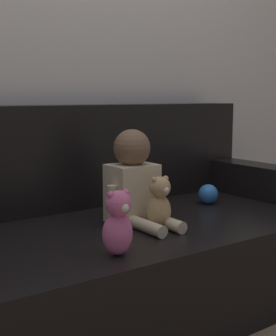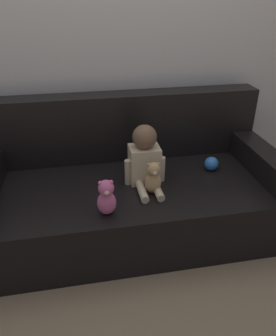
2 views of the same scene
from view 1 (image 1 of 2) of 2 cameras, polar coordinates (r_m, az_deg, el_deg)
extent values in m
plane|color=#9E8460|center=(2.06, -2.93, -17.15)|extent=(12.00, 12.00, 0.00)
cube|color=silver|center=(2.36, -10.67, 18.42)|extent=(8.00, 0.05, 2.60)
cube|color=black|center=(1.98, -2.98, -12.17)|extent=(1.95, 0.92, 0.38)
cube|color=black|center=(2.19, -8.25, 1.37)|extent=(1.95, 0.18, 0.48)
cube|color=black|center=(2.48, 14.71, -1.55)|extent=(0.16, 0.92, 0.17)
cube|color=beige|center=(1.93, -0.73, -3.07)|extent=(0.19, 0.15, 0.24)
sphere|color=brown|center=(1.90, -0.74, 2.48)|extent=(0.15, 0.15, 0.15)
cylinder|color=beige|center=(1.79, 1.14, -7.15)|extent=(0.05, 0.19, 0.05)
cylinder|color=beige|center=(1.85, 3.52, -6.67)|extent=(0.05, 0.19, 0.05)
cylinder|color=beige|center=(1.86, -3.12, -4.66)|extent=(0.04, 0.04, 0.17)
cylinder|color=beige|center=(1.99, 2.25, -3.81)|extent=(0.04, 0.04, 0.17)
ellipsoid|color=tan|center=(1.84, 2.56, -5.33)|extent=(0.10, 0.08, 0.14)
sphere|color=tan|center=(1.81, 2.70, -2.36)|extent=(0.08, 0.08, 0.08)
sphere|color=tan|center=(1.79, 2.02, -1.47)|extent=(0.02, 0.02, 0.02)
sphere|color=tan|center=(1.82, 3.38, -1.29)|extent=(0.02, 0.02, 0.02)
sphere|color=beige|center=(1.79, 3.36, -2.72)|extent=(0.03, 0.03, 0.03)
ellipsoid|color=#DB6699|center=(1.54, -2.52, -8.01)|extent=(0.11, 0.09, 0.14)
sphere|color=#DB6699|center=(1.51, -2.41, -4.37)|extent=(0.09, 0.09, 0.09)
sphere|color=#DB6699|center=(1.49, -3.33, -3.29)|extent=(0.02, 0.02, 0.02)
sphere|color=#DB6699|center=(1.52, -1.53, -3.04)|extent=(0.02, 0.02, 0.02)
sphere|color=beige|center=(1.48, -1.68, -4.87)|extent=(0.03, 0.03, 0.03)
sphere|color=#337FDB|center=(2.29, 8.56, -3.15)|extent=(0.10, 0.10, 0.10)
camera|label=2|loc=(0.94, 81.32, 40.69)|focal=35.00mm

